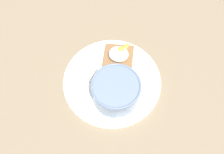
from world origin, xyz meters
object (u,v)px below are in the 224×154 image
object	(u,v)px
banana_slice_right	(90,60)
banana_slice_inner	(80,81)
poached_egg	(119,53)
banana_slice_outer	(74,74)
banana_slice_front	(92,69)
banana_slice_back	(92,77)
toast_slice	(118,58)
banana_slice_left	(81,61)
oatmeal_bowl	(116,91)

from	to	relation	value
banana_slice_right	banana_slice_inner	size ratio (longest dim) A/B	1.04
poached_egg	banana_slice_outer	bearing A→B (deg)	34.10
banana_slice_right	banana_slice_outer	xyz separation A→B (cm)	(3.16, 5.55, 0.08)
banana_slice_front	banana_slice_back	size ratio (longest dim) A/B	1.16
banana_slice_outer	poached_egg	bearing A→B (deg)	-145.90
toast_slice	poached_egg	world-z (taller)	poached_egg
banana_slice_inner	banana_slice_outer	size ratio (longest dim) A/B	0.99
banana_slice_left	banana_slice_right	world-z (taller)	banana_slice_left
banana_slice_left	banana_slice_outer	size ratio (longest dim) A/B	1.00
banana_slice_front	banana_slice_right	size ratio (longest dim) A/B	0.95
banana_slice_left	banana_slice_outer	xyz separation A→B (cm)	(0.79, 4.51, 0.04)
toast_slice	banana_slice_back	world-z (taller)	same
poached_egg	banana_slice_back	bearing A→B (deg)	51.83
banana_slice_outer	banana_slice_front	bearing A→B (deg)	-149.99
oatmeal_bowl	banana_slice_front	world-z (taller)	oatmeal_bowl
banana_slice_right	poached_egg	bearing A→B (deg)	-165.29
oatmeal_bowl	banana_slice_inner	xyz separation A→B (cm)	(10.78, -2.45, -3.04)
poached_egg	banana_slice_inner	distance (cm)	13.62
banana_slice_inner	banana_slice_back	bearing A→B (deg)	-153.94
banana_slice_left	banana_slice_outer	distance (cm)	4.58
poached_egg	oatmeal_bowl	bearing A→B (deg)	96.39
banana_slice_back	banana_slice_right	xyz separation A→B (cm)	(1.96, -5.81, -0.25)
toast_slice	banana_slice_back	distance (cm)	9.98
oatmeal_bowl	banana_slice_outer	bearing A→B (deg)	-18.55
oatmeal_bowl	banana_slice_back	bearing A→B (deg)	-27.75
banana_slice_left	banana_slice_back	distance (cm)	6.45
oatmeal_bowl	banana_slice_right	bearing A→B (deg)	-45.74
banana_slice_back	banana_slice_left	bearing A→B (deg)	-47.88
oatmeal_bowl	banana_slice_left	bearing A→B (deg)	-36.36
oatmeal_bowl	poached_egg	distance (cm)	12.07
toast_slice	oatmeal_bowl	bearing A→B (deg)	96.79
banana_slice_left	banana_slice_inner	bearing A→B (deg)	100.35
banana_slice_inner	banana_slice_left	bearing A→B (deg)	-79.65
banana_slice_right	banana_slice_inner	bearing A→B (deg)	80.67
banana_slice_front	banana_slice_left	bearing A→B (deg)	-27.87
toast_slice	banana_slice_left	world-z (taller)	toast_slice
toast_slice	banana_slice_outer	world-z (taller)	toast_slice
poached_egg	banana_slice_right	distance (cm)	8.83
banana_slice_back	banana_slice_right	bearing A→B (deg)	-71.39
poached_egg	banana_slice_front	bearing A→B (deg)	36.54
oatmeal_bowl	banana_slice_back	distance (cm)	9.03
banana_slice_front	banana_slice_outer	size ratio (longest dim) A/B	0.98
banana_slice_back	banana_slice_right	size ratio (longest dim) A/B	0.82
banana_slice_inner	banana_slice_outer	xyz separation A→B (cm)	(1.95, -1.82, 0.10)
oatmeal_bowl	banana_slice_right	xyz separation A→B (cm)	(9.57, -9.82, -3.02)
banana_slice_front	banana_slice_outer	distance (cm)	5.15
toast_slice	banana_slice_outer	xyz separation A→B (cm)	(11.32, 7.55, -0.28)
banana_slice_back	oatmeal_bowl	bearing A→B (deg)	152.25
oatmeal_bowl	banana_slice_back	size ratio (longest dim) A/B	3.62
banana_slice_left	banana_slice_back	bearing A→B (deg)	132.12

